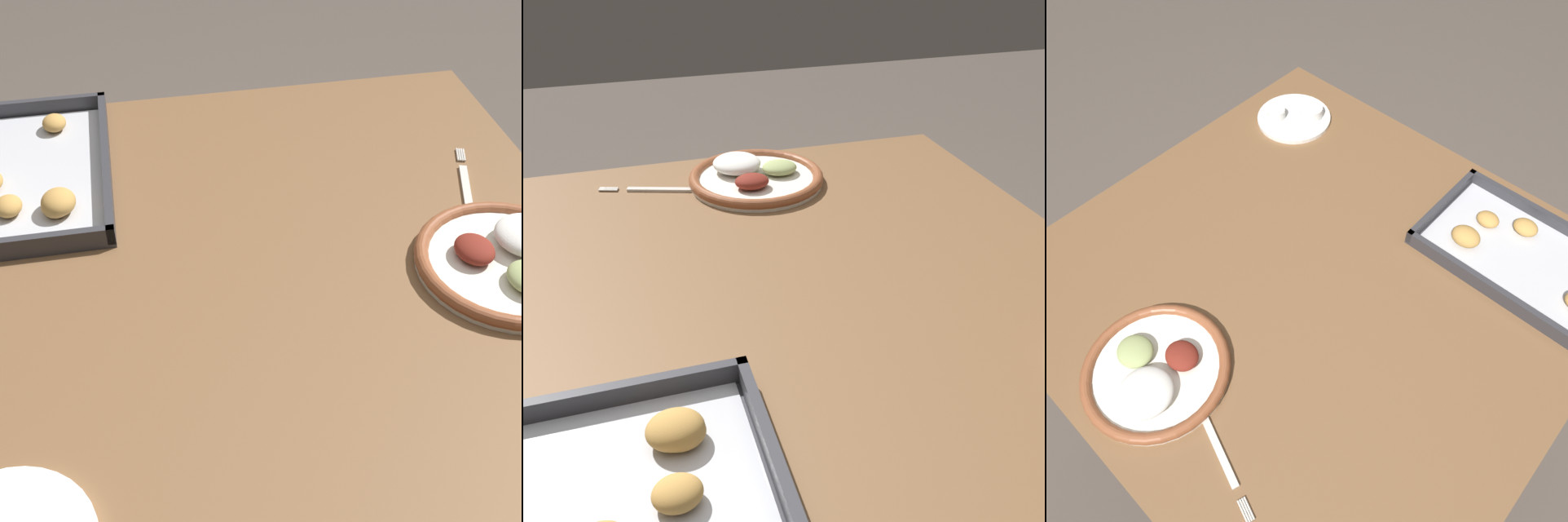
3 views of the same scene
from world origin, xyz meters
The scene contains 4 objects.
dining_table centered at (0.00, 0.00, 0.64)m, with size 0.99×0.97×0.76m.
dinner_plate centered at (-0.06, -0.34, 0.77)m, with size 0.26×0.26×0.04m.
fork centered at (0.11, -0.35, 0.76)m, with size 0.21×0.08×0.00m.
baking_tray centered at (0.27, 0.31, 0.77)m, with size 0.40×0.24×0.04m.
Camera 1 is at (-0.72, 0.14, 1.42)m, focal length 50.00 mm.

